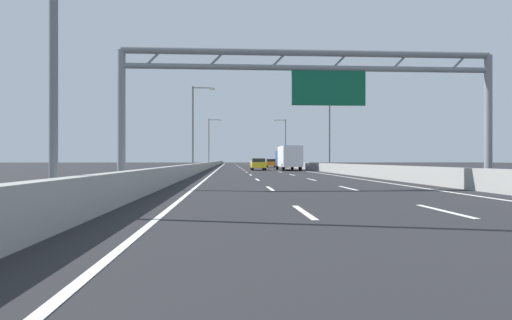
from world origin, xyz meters
TOP-DOWN VIEW (x-y plane):
  - ground_plane at (0.00, 100.00)m, footprint 260.00×260.00m
  - lane_dash_left_1 at (-1.80, 12.50)m, footprint 0.16×3.00m
  - lane_dash_left_2 at (-1.80, 21.50)m, footprint 0.16×3.00m
  - lane_dash_left_3 at (-1.80, 30.50)m, footprint 0.16×3.00m
  - lane_dash_left_4 at (-1.80, 39.50)m, footprint 0.16×3.00m
  - lane_dash_left_5 at (-1.80, 48.50)m, footprint 0.16×3.00m
  - lane_dash_left_6 at (-1.80, 57.50)m, footprint 0.16×3.00m
  - lane_dash_left_7 at (-1.80, 66.50)m, footprint 0.16×3.00m
  - lane_dash_left_8 at (-1.80, 75.50)m, footprint 0.16×3.00m
  - lane_dash_left_9 at (-1.80, 84.50)m, footprint 0.16×3.00m
  - lane_dash_left_10 at (-1.80, 93.50)m, footprint 0.16×3.00m
  - lane_dash_left_11 at (-1.80, 102.50)m, footprint 0.16×3.00m
  - lane_dash_left_12 at (-1.80, 111.50)m, footprint 0.16×3.00m
  - lane_dash_left_13 at (-1.80, 120.50)m, footprint 0.16×3.00m
  - lane_dash_left_14 at (-1.80, 129.50)m, footprint 0.16×3.00m
  - lane_dash_left_15 at (-1.80, 138.50)m, footprint 0.16×3.00m
  - lane_dash_left_16 at (-1.80, 147.50)m, footprint 0.16×3.00m
  - lane_dash_left_17 at (-1.80, 156.50)m, footprint 0.16×3.00m
  - lane_dash_right_1 at (1.80, 12.50)m, footprint 0.16×3.00m
  - lane_dash_right_2 at (1.80, 21.50)m, footprint 0.16×3.00m
  - lane_dash_right_3 at (1.80, 30.50)m, footprint 0.16×3.00m
  - lane_dash_right_4 at (1.80, 39.50)m, footprint 0.16×3.00m
  - lane_dash_right_5 at (1.80, 48.50)m, footprint 0.16×3.00m
  - lane_dash_right_6 at (1.80, 57.50)m, footprint 0.16×3.00m
  - lane_dash_right_7 at (1.80, 66.50)m, footprint 0.16×3.00m
  - lane_dash_right_8 at (1.80, 75.50)m, footprint 0.16×3.00m
  - lane_dash_right_9 at (1.80, 84.50)m, footprint 0.16×3.00m
  - lane_dash_right_10 at (1.80, 93.50)m, footprint 0.16×3.00m
  - lane_dash_right_11 at (1.80, 102.50)m, footprint 0.16×3.00m
  - lane_dash_right_12 at (1.80, 111.50)m, footprint 0.16×3.00m
  - lane_dash_right_13 at (1.80, 120.50)m, footprint 0.16×3.00m
  - lane_dash_right_14 at (1.80, 129.50)m, footprint 0.16×3.00m
  - lane_dash_right_15 at (1.80, 138.50)m, footprint 0.16×3.00m
  - lane_dash_right_16 at (1.80, 147.50)m, footprint 0.16×3.00m
  - lane_dash_right_17 at (1.80, 156.50)m, footprint 0.16×3.00m
  - edge_line_left at (-5.25, 88.00)m, footprint 0.16×176.00m
  - edge_line_right at (5.25, 88.00)m, footprint 0.16×176.00m
  - barrier_left at (-6.90, 110.00)m, footprint 0.45×220.00m
  - barrier_right at (6.90, 110.00)m, footprint 0.45×220.00m
  - sign_gantry at (0.11, 21.48)m, footprint 17.25×0.36m
  - streetlamp_left_mid at (-7.47, 50.80)m, footprint 2.58×0.28m
  - streetlamp_right_mid at (7.47, 50.80)m, footprint 2.58×0.28m
  - streetlamp_left_far at (-7.47, 89.57)m, footprint 2.58×0.28m
  - streetlamp_right_far at (7.47, 89.57)m, footprint 2.58×0.28m
  - green_car at (3.64, 100.88)m, footprint 1.74×4.27m
  - yellow_car at (0.03, 57.29)m, footprint 1.77×4.69m
  - orange_car at (3.77, 79.76)m, footprint 1.80×4.23m
  - blue_car at (3.49, 121.67)m, footprint 1.74×4.53m
  - box_truck at (3.81, 56.55)m, footprint 2.33×8.92m

SIDE VIEW (x-z plane):
  - ground_plane at x=0.00m, z-range 0.00..0.00m
  - lane_dash_left_1 at x=-1.80m, z-range 0.00..0.01m
  - lane_dash_left_2 at x=-1.80m, z-range 0.00..0.01m
  - lane_dash_left_3 at x=-1.80m, z-range 0.00..0.01m
  - lane_dash_left_4 at x=-1.80m, z-range 0.00..0.01m
  - lane_dash_left_5 at x=-1.80m, z-range 0.00..0.01m
  - lane_dash_left_6 at x=-1.80m, z-range 0.00..0.01m
  - lane_dash_left_7 at x=-1.80m, z-range 0.00..0.01m
  - lane_dash_left_8 at x=-1.80m, z-range 0.00..0.01m
  - lane_dash_left_9 at x=-1.80m, z-range 0.00..0.01m
  - lane_dash_left_10 at x=-1.80m, z-range 0.00..0.01m
  - lane_dash_left_11 at x=-1.80m, z-range 0.00..0.01m
  - lane_dash_left_12 at x=-1.80m, z-range 0.00..0.01m
  - lane_dash_left_13 at x=-1.80m, z-range 0.00..0.01m
  - lane_dash_left_14 at x=-1.80m, z-range 0.00..0.01m
  - lane_dash_left_15 at x=-1.80m, z-range 0.00..0.01m
  - lane_dash_left_16 at x=-1.80m, z-range 0.00..0.01m
  - lane_dash_left_17 at x=-1.80m, z-range 0.00..0.01m
  - lane_dash_right_1 at x=1.80m, z-range 0.00..0.01m
  - lane_dash_right_2 at x=1.80m, z-range 0.00..0.01m
  - lane_dash_right_3 at x=1.80m, z-range 0.00..0.01m
  - lane_dash_right_4 at x=1.80m, z-range 0.00..0.01m
  - lane_dash_right_5 at x=1.80m, z-range 0.00..0.01m
  - lane_dash_right_6 at x=1.80m, z-range 0.00..0.01m
  - lane_dash_right_7 at x=1.80m, z-range 0.00..0.01m
  - lane_dash_right_8 at x=1.80m, z-range 0.00..0.01m
  - lane_dash_right_9 at x=1.80m, z-range 0.00..0.01m
  - lane_dash_right_10 at x=1.80m, z-range 0.00..0.01m
  - lane_dash_right_11 at x=1.80m, z-range 0.00..0.01m
  - lane_dash_right_12 at x=1.80m, z-range 0.00..0.01m
  - lane_dash_right_13 at x=1.80m, z-range 0.00..0.01m
  - lane_dash_right_14 at x=1.80m, z-range 0.00..0.01m
  - lane_dash_right_15 at x=1.80m, z-range 0.00..0.01m
  - lane_dash_right_16 at x=1.80m, z-range 0.00..0.01m
  - lane_dash_right_17 at x=1.80m, z-range 0.00..0.01m
  - edge_line_left at x=-5.25m, z-range 0.00..0.01m
  - edge_line_right at x=5.25m, z-range 0.00..0.01m
  - barrier_left at x=-6.90m, z-range 0.00..0.95m
  - barrier_right at x=6.90m, z-range 0.00..0.95m
  - blue_car at x=3.49m, z-range 0.01..1.48m
  - orange_car at x=3.77m, z-range 0.03..1.50m
  - green_car at x=3.64m, z-range 0.02..1.52m
  - yellow_car at x=0.03m, z-range 0.02..1.52m
  - box_truck at x=3.81m, z-range 0.15..3.16m
  - sign_gantry at x=0.11m, z-range 1.70..8.06m
  - streetlamp_left_mid at x=-7.47m, z-range 0.65..10.15m
  - streetlamp_right_mid at x=7.47m, z-range 0.65..10.15m
  - streetlamp_left_far at x=-7.47m, z-range 0.65..10.15m
  - streetlamp_right_far at x=7.47m, z-range 0.65..10.15m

